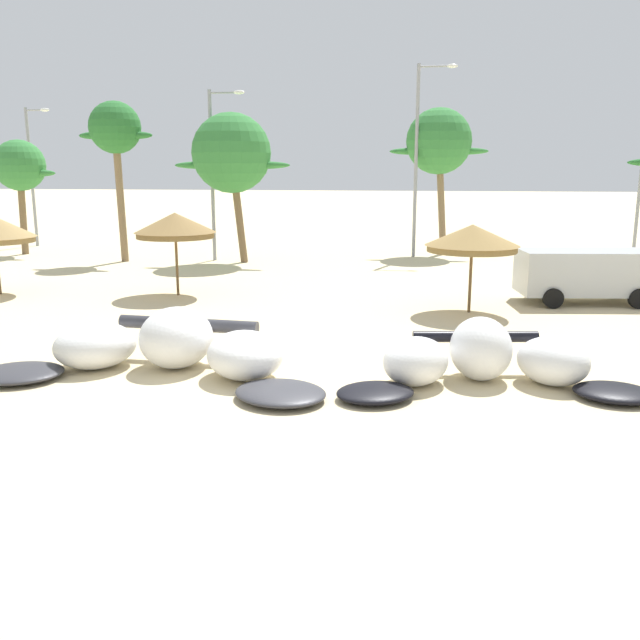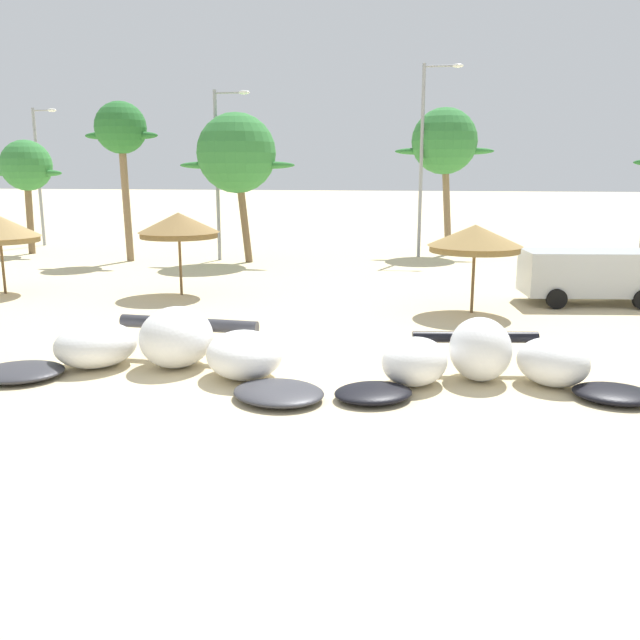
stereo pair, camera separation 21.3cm
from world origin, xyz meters
The scene contains 13 objects.
ground_plane centered at (0.00, 0.00, 0.00)m, with size 260.00×260.00×0.00m, color beige.
kite_left centered at (-2.86, 0.43, 0.55)m, with size 8.45×4.15×1.44m.
kite_left_of_center centered at (4.25, 0.58, 0.54)m, with size 6.81×3.60×1.41m.
beach_umbrella_middle centered at (-6.06, 9.93, 2.58)m, with size 2.96×2.96×3.04m.
beach_umbrella_near_palms centered at (4.44, 8.32, 2.43)m, with size 3.02×3.02×2.86m.
parked_van centered at (8.46, 10.55, 1.09)m, with size 4.83×2.66×1.84m.
palm_leftmost centered at (-18.52, 20.64, 4.67)m, with size 4.04×2.69×6.10m.
palm_left centered at (-12.06, 18.59, 6.37)m, with size 3.77×2.51×7.80m.
palm_left_of_gap centered at (-6.42, 19.12, 5.29)m, with size 5.78×3.86×7.26m.
palm_center_left centered at (3.61, 23.90, 5.94)m, with size 5.20×3.47×7.74m.
lamppost_west centered at (-20.07, 24.55, 4.53)m, with size 1.57×0.24×8.06m.
lamppost_west_center centered at (-7.44, 19.70, 4.71)m, with size 1.86×0.24×8.35m.
lamppost_east_center centered at (2.61, 22.63, 5.45)m, with size 2.03×0.24×9.75m.
Camera 1 is at (2.79, -14.12, 4.62)m, focal length 38.50 mm.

